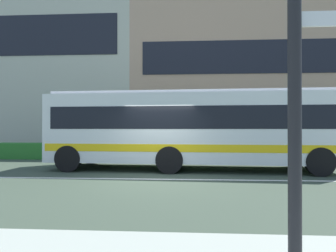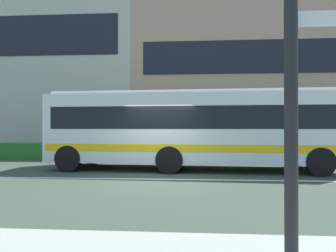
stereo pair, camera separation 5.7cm
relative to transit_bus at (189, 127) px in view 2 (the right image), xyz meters
The scene contains 6 objects.
ground_plane 3.06m from the transit_bus, 116.15° to the right, with size 160.00×160.00×0.00m, color #374536.
lane_centre_line 3.06m from the transit_bus, 116.15° to the right, with size 60.00×0.16×0.01m, color silver.
hedge_row_far 3.96m from the transit_bus, 106.62° to the left, with size 18.94×1.10×0.83m, color #2A7329.
apartment_block_left 18.66m from the transit_bus, 139.42° to the left, with size 19.81×10.16×13.37m.
apartment_block_right 14.07m from the transit_bus, 59.26° to the left, with size 21.41×10.16×10.56m.
transit_bus is the anchor object (origin of this frame).
Camera 2 is at (1.03, -9.23, 1.68)m, focal length 30.54 mm.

